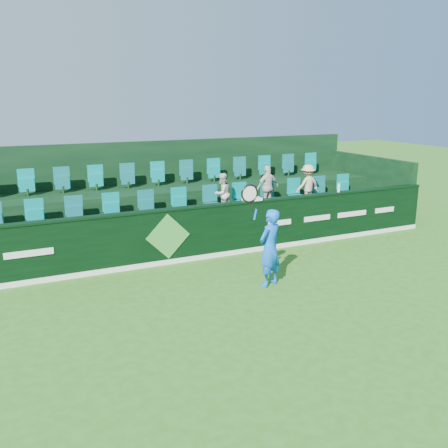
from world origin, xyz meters
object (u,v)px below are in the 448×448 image
tennis_player (269,247)px  drinks_bottle (339,188)px  spectator_middle (268,187)px  towel (252,199)px  spectator_left (222,194)px  spectator_right (308,185)px

tennis_player → drinks_bottle: (3.59, 2.33, 0.62)m
spectator_middle → drinks_bottle: bearing=139.6°
towel → drinks_bottle: size_ratio=1.89×
towel → tennis_player: bearing=-109.9°
drinks_bottle → tennis_player: bearing=-147.0°
towel → spectator_left: bearing=105.8°
tennis_player → spectator_right: bearing=46.0°
spectator_left → towel: spectator_left is taller
spectator_right → towel: (-2.48, -1.12, -0.01)m
tennis_player → spectator_right: 4.82m
spectator_left → spectator_right: spectator_right is taller
tennis_player → spectator_middle: (1.96, 3.45, 0.57)m
spectator_left → drinks_bottle: spectator_left is taller
spectator_left → spectator_right: size_ratio=0.94×
towel → drinks_bottle: 2.75m
tennis_player → drinks_bottle: tennis_player is taller
tennis_player → spectator_middle: size_ratio=1.84×
spectator_right → drinks_bottle: 1.15m
spectator_middle → towel: bearing=39.2°
spectator_left → towel: size_ratio=2.47×
tennis_player → spectator_right: size_ratio=1.91×
spectator_left → drinks_bottle: bearing=136.2°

